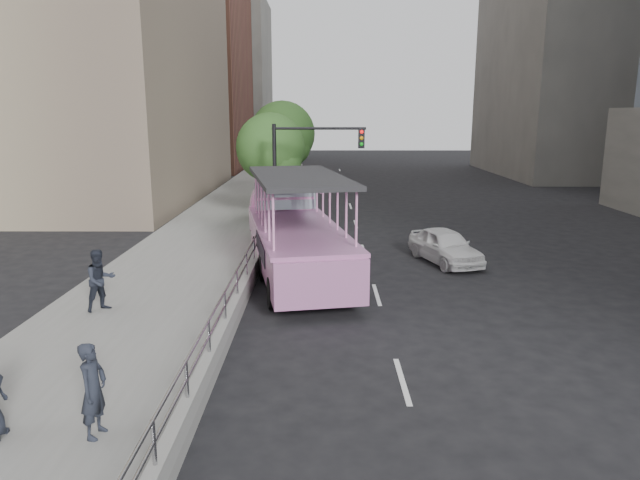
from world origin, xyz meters
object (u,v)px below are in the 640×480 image
duck_boat (293,234)px  pedestrian_near (93,390)px  car (445,246)px  street_tree_near (272,150)px  pedestrian_mid (100,280)px  traffic_signal (301,162)px  parking_sign (268,211)px  street_tree_far (284,136)px

duck_boat → pedestrian_near: duck_boat is taller
car → street_tree_near: 11.18m
street_tree_near → pedestrian_mid: bearing=-103.8°
traffic_signal → street_tree_near: (-1.60, 3.43, 0.32)m
car → parking_sign: size_ratio=1.43×
duck_boat → car: (5.79, 1.04, -0.69)m
parking_sign → street_tree_near: bearing=93.1°
pedestrian_near → parking_sign: 14.58m
traffic_signal → car: bearing=-37.9°
car → pedestrian_near: (-8.50, -12.71, 0.46)m
traffic_signal → street_tree_near: street_tree_near is taller
pedestrian_mid → street_tree_far: 20.85m
pedestrian_near → traffic_signal: (2.81, 17.15, 2.37)m
pedestrian_mid → street_tree_far: size_ratio=0.27×
pedestrian_near → pedestrian_mid: size_ratio=0.96×
traffic_signal → street_tree_near: size_ratio=0.91×
car → duck_boat: bearing=173.1°
parking_sign → street_tree_far: bearing=90.6°
street_tree_near → street_tree_far: size_ratio=0.89×
car → pedestrian_mid: pedestrian_mid is taller
car → parking_sign: bearing=148.6°
duck_boat → car: size_ratio=2.89×
parking_sign → street_tree_near: 6.45m
pedestrian_mid → street_tree_near: street_tree_near is taller
car → pedestrian_near: pedestrian_near is taller
pedestrian_mid → parking_sign: 9.06m
car → pedestrian_mid: 12.57m
pedestrian_near → street_tree_near: 20.79m
car → parking_sign: (-6.96, 1.78, 1.05)m
car → street_tree_far: 15.99m
duck_boat → traffic_signal: 5.88m
street_tree_near → traffic_signal: bearing=-65.0°
car → pedestrian_mid: size_ratio=2.27×
parking_sign → street_tree_far: 12.36m
pedestrian_near → traffic_signal: 17.54m
duck_boat → street_tree_near: 9.36m
pedestrian_mid → traffic_signal: 12.21m
pedestrian_mid → duck_boat: bearing=2.3°
duck_boat → car: 5.92m
street_tree_far → pedestrian_near: bearing=-93.0°
car → street_tree_near: size_ratio=0.68×
parking_sign → traffic_signal: bearing=64.6°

